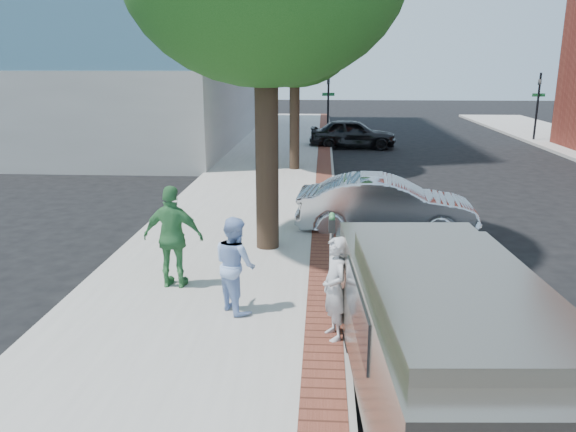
# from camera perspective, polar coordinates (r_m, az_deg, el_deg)

# --- Properties ---
(ground) EXTENTS (120.00, 120.00, 0.00)m
(ground) POSITION_cam_1_polar(r_m,az_deg,el_deg) (11.30, 0.05, -6.92)
(ground) COLOR black
(ground) RESTS_ON ground
(sidewalk) EXTENTS (5.00, 60.00, 0.15)m
(sidewalk) POSITION_cam_1_polar(r_m,az_deg,el_deg) (19.03, -2.98, 2.49)
(sidewalk) COLOR #9E9991
(sidewalk) RESTS_ON ground
(brick_strip) EXTENTS (0.60, 60.00, 0.01)m
(brick_strip) POSITION_cam_1_polar(r_m,az_deg,el_deg) (18.90, 3.67, 2.63)
(brick_strip) COLOR brown
(brick_strip) RESTS_ON sidewalk
(curb) EXTENTS (0.10, 60.00, 0.15)m
(curb) POSITION_cam_1_polar(r_m,az_deg,el_deg) (18.92, 4.72, 2.38)
(curb) COLOR gray
(curb) RESTS_ON ground
(office_base) EXTENTS (18.20, 22.20, 4.00)m
(office_base) POSITION_cam_1_polar(r_m,az_deg,el_deg) (35.27, -19.54, 10.67)
(office_base) COLOR gray
(office_base) RESTS_ON ground
(signal_near) EXTENTS (0.70, 0.15, 3.80)m
(signal_near) POSITION_cam_1_polar(r_m,az_deg,el_deg) (32.51, 4.11, 11.61)
(signal_near) COLOR black
(signal_near) RESTS_ON ground
(signal_far) EXTENTS (0.70, 0.15, 3.80)m
(signal_far) POSITION_cam_1_polar(r_m,az_deg,el_deg) (34.60, 24.04, 10.58)
(signal_far) COLOR black
(signal_far) RESTS_ON ground
(tree_far) EXTENTS (4.80, 4.80, 7.14)m
(tree_far) POSITION_cam_1_polar(r_m,az_deg,el_deg) (22.50, 0.69, 17.85)
(tree_far) COLOR black
(tree_far) RESTS_ON sidewalk
(parking_meter) EXTENTS (0.12, 0.32, 1.47)m
(parking_meter) POSITION_cam_1_polar(r_m,az_deg,el_deg) (10.33, 4.45, -2.01)
(parking_meter) COLOR gray
(parking_meter) RESTS_ON sidewalk
(person_gray) EXTENTS (0.56, 0.69, 1.62)m
(person_gray) POSITION_cam_1_polar(r_m,az_deg,el_deg) (8.60, 4.79, -7.36)
(person_gray) COLOR #B1B2B7
(person_gray) RESTS_ON sidewalk
(person_officer) EXTENTS (0.99, 1.02, 1.65)m
(person_officer) POSITION_cam_1_polar(r_m,az_deg,el_deg) (9.57, -5.39, -4.89)
(person_officer) COLOR #97B6EA
(person_officer) RESTS_ON sidewalk
(person_green) EXTENTS (1.18, 0.56, 1.95)m
(person_green) POSITION_cam_1_polar(r_m,az_deg,el_deg) (10.70, -11.57, -2.11)
(person_green) COLOR #3B8347
(person_green) RESTS_ON sidewalk
(sedan_silver) EXTENTS (4.62, 1.88, 1.49)m
(sedan_silver) POSITION_cam_1_polar(r_m,az_deg,el_deg) (14.59, 9.91, 1.05)
(sedan_silver) COLOR silver
(sedan_silver) RESTS_ON ground
(bg_car) EXTENTS (4.52, 1.93, 1.52)m
(bg_car) POSITION_cam_1_polar(r_m,az_deg,el_deg) (29.68, 6.60, 8.33)
(bg_car) COLOR black
(bg_car) RESTS_ON ground
(van) EXTENTS (2.37, 5.47, 1.98)m
(van) POSITION_cam_1_polar(r_m,az_deg,el_deg) (7.21, 15.26, -11.43)
(van) COLOR gray
(van) RESTS_ON ground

